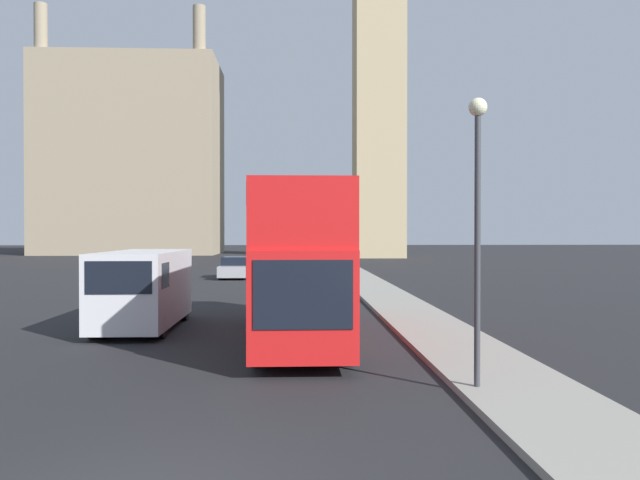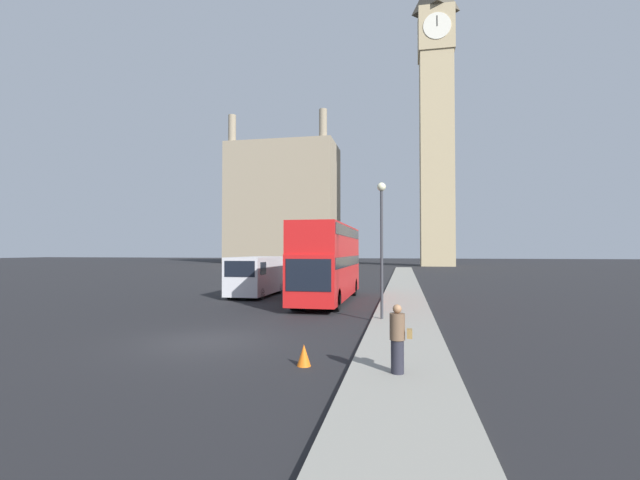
{
  "view_description": "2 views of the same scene",
  "coord_description": "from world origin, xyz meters",
  "px_view_note": "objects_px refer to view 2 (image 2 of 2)",
  "views": [
    {
      "loc": [
        1.84,
        -7.19,
        3.15
      ],
      "look_at": [
        2.66,
        12.38,
        2.91
      ],
      "focal_mm": 35.0,
      "sensor_mm": 36.0,
      "label": 1
    },
    {
      "loc": [
        6.3,
        -12.98,
        2.95
      ],
      "look_at": [
        -0.34,
        20.83,
        3.8
      ],
      "focal_mm": 24.0,
      "sensor_mm": 36.0,
      "label": 2
    }
  ],
  "objects_px": {
    "street_lamp": "(382,229)",
    "parked_sedan": "(329,270)",
    "red_double_decker_bus": "(328,259)",
    "clock_tower": "(436,112)",
    "white_van": "(256,275)",
    "pedestrian": "(398,339)"
  },
  "relations": [
    {
      "from": "street_lamp",
      "to": "parked_sedan",
      "type": "distance_m",
      "value": 32.39
    },
    {
      "from": "red_double_decker_bus",
      "to": "parked_sedan",
      "type": "height_order",
      "value": "red_double_decker_bus"
    },
    {
      "from": "clock_tower",
      "to": "street_lamp",
      "type": "bearing_deg",
      "value": -96.14
    },
    {
      "from": "white_van",
      "to": "pedestrian",
      "type": "height_order",
      "value": "white_van"
    },
    {
      "from": "clock_tower",
      "to": "red_double_decker_bus",
      "type": "height_order",
      "value": "clock_tower"
    },
    {
      "from": "clock_tower",
      "to": "parked_sedan",
      "type": "relative_size",
      "value": 12.2
    },
    {
      "from": "white_van",
      "to": "parked_sedan",
      "type": "xyz_separation_m",
      "value": [
        0.85,
        22.77,
        -0.69
      ]
    },
    {
      "from": "red_double_decker_bus",
      "to": "pedestrian",
      "type": "distance_m",
      "value": 14.93
    },
    {
      "from": "white_van",
      "to": "clock_tower",
      "type": "bearing_deg",
      "value": 74.89
    },
    {
      "from": "clock_tower",
      "to": "parked_sedan",
      "type": "height_order",
      "value": "clock_tower"
    },
    {
      "from": "white_van",
      "to": "pedestrian",
      "type": "distance_m",
      "value": 18.78
    },
    {
      "from": "street_lamp",
      "to": "red_double_decker_bus",
      "type": "bearing_deg",
      "value": 117.52
    },
    {
      "from": "clock_tower",
      "to": "pedestrian",
      "type": "height_order",
      "value": "clock_tower"
    },
    {
      "from": "clock_tower",
      "to": "street_lamp",
      "type": "xyz_separation_m",
      "value": [
        -7.15,
        -66.5,
        -25.84
      ]
    },
    {
      "from": "clock_tower",
      "to": "red_double_decker_bus",
      "type": "xyz_separation_m",
      "value": [
        -10.52,
        -60.03,
        -27.24
      ]
    },
    {
      "from": "white_van",
      "to": "street_lamp",
      "type": "distance_m",
      "value": 12.3
    },
    {
      "from": "white_van",
      "to": "pedestrian",
      "type": "xyz_separation_m",
      "value": [
        9.25,
        -16.34,
        -0.43
      ]
    },
    {
      "from": "clock_tower",
      "to": "white_van",
      "type": "height_order",
      "value": "clock_tower"
    },
    {
      "from": "white_van",
      "to": "pedestrian",
      "type": "relative_size",
      "value": 3.7
    },
    {
      "from": "pedestrian",
      "to": "street_lamp",
      "type": "bearing_deg",
      "value": 95.49
    },
    {
      "from": "parked_sedan",
      "to": "red_double_decker_bus",
      "type": "bearing_deg",
      "value": -80.23
    },
    {
      "from": "clock_tower",
      "to": "street_lamp",
      "type": "distance_m",
      "value": 71.7
    }
  ]
}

